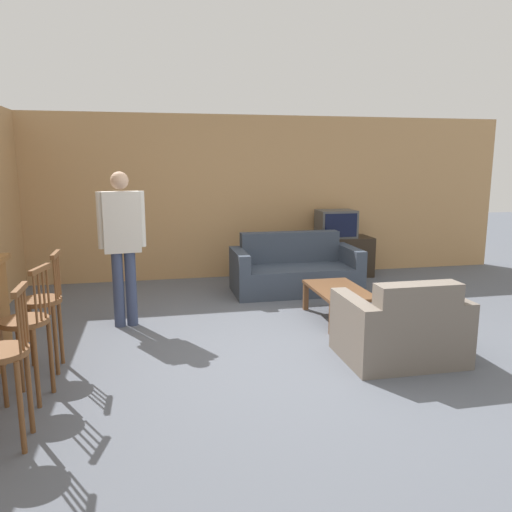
{
  "coord_description": "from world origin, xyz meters",
  "views": [
    {
      "loc": [
        -1.28,
        -4.44,
        1.87
      ],
      "look_at": [
        -0.18,
        0.83,
        0.85
      ],
      "focal_mm": 35.0,
      "sensor_mm": 36.0,
      "label": 1
    }
  ],
  "objects_px": {
    "bar_chair_near": "(3,365)",
    "coffee_table": "(338,293)",
    "tv": "(336,224)",
    "person_by_window": "(122,239)",
    "armchair_near": "(401,330)",
    "bar_chair_mid": "(27,332)",
    "tv_unit": "(335,257)",
    "bar_chair_far": "(43,310)",
    "couch_far": "(295,271)"
  },
  "relations": [
    {
      "from": "bar_chair_far",
      "to": "person_by_window",
      "type": "height_order",
      "value": "person_by_window"
    },
    {
      "from": "armchair_near",
      "to": "person_by_window",
      "type": "bearing_deg",
      "value": 148.79
    },
    {
      "from": "bar_chair_far",
      "to": "couch_far",
      "type": "height_order",
      "value": "bar_chair_far"
    },
    {
      "from": "tv",
      "to": "person_by_window",
      "type": "height_order",
      "value": "person_by_window"
    },
    {
      "from": "bar_chair_near",
      "to": "coffee_table",
      "type": "height_order",
      "value": "bar_chair_near"
    },
    {
      "from": "bar_chair_mid",
      "to": "tv_unit",
      "type": "xyz_separation_m",
      "value": [
        3.93,
        3.67,
        -0.24
      ]
    },
    {
      "from": "tv_unit",
      "to": "tv",
      "type": "xyz_separation_m",
      "value": [
        0.0,
        -0.0,
        0.55
      ]
    },
    {
      "from": "tv_unit",
      "to": "tv",
      "type": "bearing_deg",
      "value": -90.0
    },
    {
      "from": "bar_chair_far",
      "to": "bar_chair_near",
      "type": "bearing_deg",
      "value": -90.0
    },
    {
      "from": "tv_unit",
      "to": "coffee_table",
      "type": "bearing_deg",
      "value": -109.7
    },
    {
      "from": "bar_chair_mid",
      "to": "armchair_near",
      "type": "height_order",
      "value": "bar_chair_mid"
    },
    {
      "from": "bar_chair_mid",
      "to": "bar_chair_far",
      "type": "distance_m",
      "value": 0.59
    },
    {
      "from": "bar_chair_far",
      "to": "tv_unit",
      "type": "height_order",
      "value": "bar_chair_far"
    },
    {
      "from": "tv_unit",
      "to": "person_by_window",
      "type": "relative_size",
      "value": 0.68
    },
    {
      "from": "coffee_table",
      "to": "armchair_near",
      "type": "bearing_deg",
      "value": -83.86
    },
    {
      "from": "armchair_near",
      "to": "tv_unit",
      "type": "xyz_separation_m",
      "value": [
        0.66,
        3.51,
        0.03
      ]
    },
    {
      "from": "bar_chair_mid",
      "to": "couch_far",
      "type": "relative_size",
      "value": 0.6
    },
    {
      "from": "bar_chair_far",
      "to": "tv_unit",
      "type": "relative_size",
      "value": 0.91
    },
    {
      "from": "tv",
      "to": "couch_far",
      "type": "bearing_deg",
      "value": -139.42
    },
    {
      "from": "bar_chair_near",
      "to": "coffee_table",
      "type": "relative_size",
      "value": 1.04
    },
    {
      "from": "couch_far",
      "to": "tv_unit",
      "type": "xyz_separation_m",
      "value": [
        0.93,
        0.8,
        0.03
      ]
    },
    {
      "from": "bar_chair_near",
      "to": "tv",
      "type": "xyz_separation_m",
      "value": [
        3.93,
        4.32,
        0.31
      ]
    },
    {
      "from": "bar_chair_near",
      "to": "couch_far",
      "type": "xyz_separation_m",
      "value": [
        3.0,
        3.53,
        -0.27
      ]
    },
    {
      "from": "person_by_window",
      "to": "bar_chair_near",
      "type": "bearing_deg",
      "value": -105.19
    },
    {
      "from": "armchair_near",
      "to": "tv",
      "type": "xyz_separation_m",
      "value": [
        0.66,
        3.51,
        0.58
      ]
    },
    {
      "from": "couch_far",
      "to": "person_by_window",
      "type": "height_order",
      "value": "person_by_window"
    },
    {
      "from": "coffee_table",
      "to": "couch_far",
      "type": "bearing_deg",
      "value": 95.1
    },
    {
      "from": "bar_chair_near",
      "to": "bar_chair_far",
      "type": "bearing_deg",
      "value": 90.0
    },
    {
      "from": "bar_chair_far",
      "to": "armchair_near",
      "type": "relative_size",
      "value": 0.99
    },
    {
      "from": "armchair_near",
      "to": "person_by_window",
      "type": "relative_size",
      "value": 0.62
    },
    {
      "from": "bar_chair_mid",
      "to": "couch_far",
      "type": "height_order",
      "value": "bar_chair_mid"
    },
    {
      "from": "bar_chair_mid",
      "to": "armchair_near",
      "type": "distance_m",
      "value": 3.28
    },
    {
      "from": "tv",
      "to": "person_by_window",
      "type": "bearing_deg",
      "value": -149.57
    },
    {
      "from": "bar_chair_mid",
      "to": "tv_unit",
      "type": "relative_size",
      "value": 0.91
    },
    {
      "from": "armchair_near",
      "to": "coffee_table",
      "type": "bearing_deg",
      "value": 96.14
    },
    {
      "from": "armchair_near",
      "to": "tv_unit",
      "type": "bearing_deg",
      "value": 79.36
    },
    {
      "from": "coffee_table",
      "to": "person_by_window",
      "type": "relative_size",
      "value": 0.59
    },
    {
      "from": "bar_chair_far",
      "to": "tv",
      "type": "relative_size",
      "value": 1.8
    },
    {
      "from": "person_by_window",
      "to": "tv_unit",
      "type": "bearing_deg",
      "value": 30.47
    },
    {
      "from": "person_by_window",
      "to": "tv",
      "type": "bearing_deg",
      "value": 30.43
    },
    {
      "from": "armchair_near",
      "to": "bar_chair_mid",
      "type": "bearing_deg",
      "value": -177.3
    },
    {
      "from": "bar_chair_mid",
      "to": "couch_far",
      "type": "distance_m",
      "value": 4.16
    },
    {
      "from": "bar_chair_near",
      "to": "person_by_window",
      "type": "bearing_deg",
      "value": 74.81
    },
    {
      "from": "couch_far",
      "to": "bar_chair_far",
      "type": "bearing_deg",
      "value": -142.81
    },
    {
      "from": "bar_chair_near",
      "to": "armchair_near",
      "type": "xyz_separation_m",
      "value": [
        3.27,
        0.81,
        -0.27
      ]
    },
    {
      "from": "couch_far",
      "to": "coffee_table",
      "type": "bearing_deg",
      "value": -84.9
    },
    {
      "from": "bar_chair_mid",
      "to": "coffee_table",
      "type": "height_order",
      "value": "bar_chair_mid"
    },
    {
      "from": "armchair_near",
      "to": "person_by_window",
      "type": "distance_m",
      "value": 3.14
    },
    {
      "from": "bar_chair_near",
      "to": "bar_chair_mid",
      "type": "xyz_separation_m",
      "value": [
        -0.0,
        0.66,
        0.0
      ]
    },
    {
      "from": "couch_far",
      "to": "person_by_window",
      "type": "xyz_separation_m",
      "value": [
        -2.35,
        -1.13,
        0.72
      ]
    }
  ]
}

